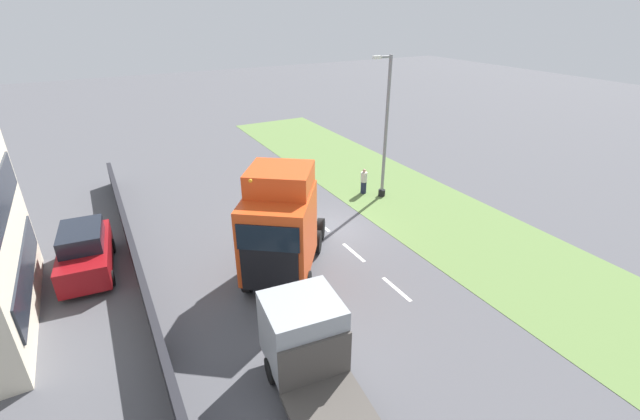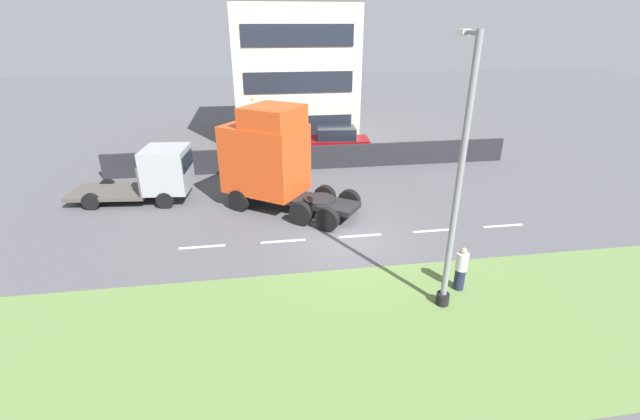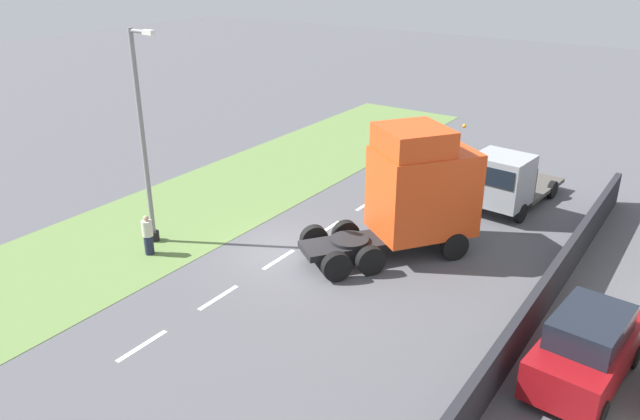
{
  "view_description": "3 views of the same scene",
  "coord_description": "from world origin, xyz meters",
  "views": [
    {
      "loc": [
        9.46,
        16.63,
        10.36
      ],
      "look_at": [
        1.05,
        1.16,
        1.86
      ],
      "focal_mm": 24.0,
      "sensor_mm": 36.0,
      "label": 1
    },
    {
      "loc": [
        -15.36,
        3.29,
        8.18
      ],
      "look_at": [
        -1.1,
        1.15,
        1.78
      ],
      "focal_mm": 24.0,
      "sensor_mm": 36.0,
      "label": 2
    },
    {
      "loc": [
        12.59,
        -16.54,
        10.63
      ],
      "look_at": [
        1.21,
        0.21,
        1.94
      ],
      "focal_mm": 35.0,
      "sensor_mm": 36.0,
      "label": 3
    }
  ],
  "objects": [
    {
      "name": "ground_plane",
      "position": [
        0.0,
        0.0,
        0.0
      ],
      "size": [
        120.0,
        120.0,
        0.0
      ],
      "primitive_type": "plane",
      "color": "#515156",
      "rests_on": "ground"
    },
    {
      "name": "grass_verge",
      "position": [
        -6.0,
        0.0,
        0.01
      ],
      "size": [
        7.0,
        44.0,
        0.01
      ],
      "color": "#607F42",
      "rests_on": "ground"
    },
    {
      "name": "lane_markings",
      "position": [
        0.0,
        -0.7,
        0.0
      ],
      "size": [
        0.16,
        14.6,
        0.0
      ],
      "color": "white",
      "rests_on": "ground"
    },
    {
      "name": "boundary_wall",
      "position": [
        9.0,
        0.0,
        0.7
      ],
      "size": [
        0.25,
        24.0,
        1.39
      ],
      "color": "#232328",
      "rests_on": "ground"
    },
    {
      "name": "lorry_cab",
      "position": [
        3.7,
        2.77,
        2.39
      ],
      "size": [
        5.62,
        6.41,
        4.92
      ],
      "rotation": [
        0.0,
        0.0,
        -0.63
      ],
      "color": "black",
      "rests_on": "ground"
    },
    {
      "name": "flatbed_truck",
      "position": [
        5.25,
        8.16,
        1.4
      ],
      "size": [
        2.73,
        5.94,
        2.65
      ],
      "rotation": [
        0.0,
        0.0,
        3.04
      ],
      "color": "#999EA3",
      "rests_on": "ground"
    },
    {
      "name": "parked_car",
      "position": [
        10.78,
        -1.57,
        1.0
      ],
      "size": [
        2.3,
        4.5,
        2.05
      ],
      "rotation": [
        0.0,
        0.0,
        -0.09
      ],
      "color": "maroon",
      "rests_on": "ground"
    },
    {
      "name": "lamp_post",
      "position": [
        -4.9,
        -2.16,
        3.63
      ],
      "size": [
        1.32,
        0.4,
        8.01
      ],
      "color": "black",
      "rests_on": "ground"
    },
    {
      "name": "pedestrian",
      "position": [
        -4.22,
        -3.03,
        0.75
      ],
      "size": [
        0.39,
        0.39,
        1.55
      ],
      "color": "#1E233D",
      "rests_on": "ground"
    }
  ]
}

